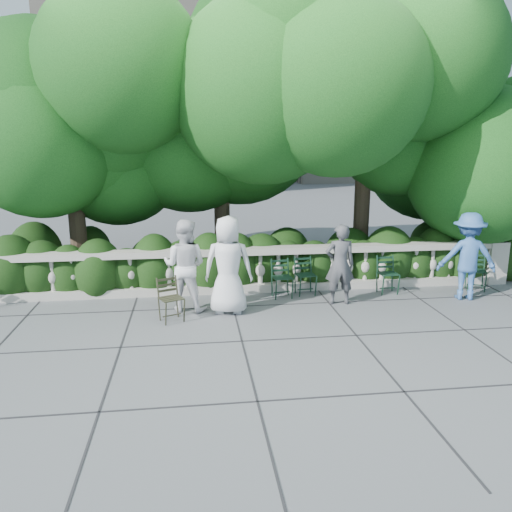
{
  "coord_description": "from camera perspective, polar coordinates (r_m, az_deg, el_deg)",
  "views": [
    {
      "loc": [
        -1.27,
        -8.82,
        3.33
      ],
      "look_at": [
        0.0,
        1.0,
        1.0
      ],
      "focal_mm": 35.0,
      "sensor_mm": 36.0,
      "label": 1
    }
  ],
  "objects": [
    {
      "name": "chair_d",
      "position": [
        10.9,
        5.89,
        -4.62
      ],
      "size": [
        0.49,
        0.53,
        0.84
      ],
      "primitive_type": null,
      "rotation": [
        0.0,
        0.0,
        0.12
      ],
      "color": "black",
      "rests_on": "ground"
    },
    {
      "name": "person_businessman",
      "position": [
        9.62,
        -3.19,
        -1.04
      ],
      "size": [
        1.02,
        0.75,
        1.92
      ],
      "primitive_type": "imported",
      "rotation": [
        0.0,
        0.0,
        2.98
      ],
      "color": "silver",
      "rests_on": "ground"
    },
    {
      "name": "chair_weathered",
      "position": [
        9.43,
        -9.24,
        -7.62
      ],
      "size": [
        0.6,
        0.62,
        0.84
      ],
      "primitive_type": null,
      "rotation": [
        0.0,
        0.0,
        0.41
      ],
      "color": "black",
      "rests_on": "ground"
    },
    {
      "name": "shrub_hedge",
      "position": [
        12.34,
        -1.19,
        -2.41
      ],
      "size": [
        15.0,
        2.6,
        1.7
      ],
      "primitive_type": null,
      "color": "black",
      "rests_on": "ground"
    },
    {
      "name": "balustrade",
      "position": [
        11.07,
        -0.53,
        -1.65
      ],
      "size": [
        12.0,
        0.44,
        1.0
      ],
      "color": "#9E998E",
      "rests_on": "ground"
    },
    {
      "name": "tree_canopy",
      "position": [
        12.19,
        1.95,
        16.2
      ],
      "size": [
        15.04,
        6.52,
        6.78
      ],
      "color": "#3F3023",
      "rests_on": "ground"
    },
    {
      "name": "person_woman_grey",
      "position": [
        10.31,
        9.56,
        -0.96
      ],
      "size": [
        0.63,
        0.44,
        1.67
      ],
      "primitive_type": "imported",
      "rotation": [
        0.0,
        0.0,
        3.07
      ],
      "color": "#414246",
      "rests_on": "ground"
    },
    {
      "name": "person_older_blue",
      "position": [
        11.38,
        23.02,
        -0.03
      ],
      "size": [
        1.32,
        0.95,
        1.85
      ],
      "primitive_type": "imported",
      "rotation": [
        0.0,
        0.0,
        2.9
      ],
      "color": "#345E9E",
      "rests_on": "ground"
    },
    {
      "name": "chair_e",
      "position": [
        11.32,
        15.03,
        -4.33
      ],
      "size": [
        0.45,
        0.49,
        0.84
      ],
      "primitive_type": null,
      "rotation": [
        0.0,
        0.0,
        0.03
      ],
      "color": "black",
      "rests_on": "ground"
    },
    {
      "name": "chair_c",
      "position": [
        10.67,
        3.2,
        -4.97
      ],
      "size": [
        0.49,
        0.52,
        0.84
      ],
      "primitive_type": null,
      "rotation": [
        0.0,
        0.0,
        0.1
      ],
      "color": "black",
      "rests_on": "ground"
    },
    {
      "name": "chair_f",
      "position": [
        12.21,
        23.81,
        -3.75
      ],
      "size": [
        0.58,
        0.6,
        0.84
      ],
      "primitive_type": null,
      "rotation": [
        0.0,
        0.0,
        -0.36
      ],
      "color": "black",
      "rests_on": "ground"
    },
    {
      "name": "ground",
      "position": [
        9.51,
        0.78,
        -7.25
      ],
      "size": [
        90.0,
        90.0,
        0.0
      ],
      "primitive_type": "plane",
      "color": "#4F5257",
      "rests_on": "ground"
    },
    {
      "name": "person_casual_man",
      "position": [
        9.88,
        -8.14,
        -1.06
      ],
      "size": [
        1.06,
        0.94,
        1.82
      ],
      "primitive_type": "imported",
      "rotation": [
        0.0,
        0.0,
        2.81
      ],
      "color": "silver",
      "rests_on": "ground"
    }
  ]
}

